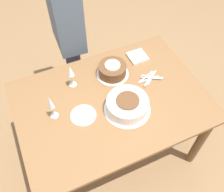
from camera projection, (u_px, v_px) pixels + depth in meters
ground_plane at (112, 147)px, 2.46m from camera, size 12.00×12.00×0.00m
dining_table at (112, 109)px, 1.93m from camera, size 1.40×0.99×0.78m
cake_center_white at (127, 105)px, 1.75m from camera, size 0.33×0.33×0.11m
cake_front_chocolate at (112, 70)px, 1.96m from camera, size 0.26×0.26×0.11m
wine_glass_near at (50, 103)px, 1.63m from camera, size 0.06×0.06×0.22m
wine_glass_far at (71, 72)px, 1.81m from camera, size 0.06×0.06×0.20m
dessert_plate_right at (83, 115)px, 1.75m from camera, size 0.18×0.18×0.01m
fork_pile at (150, 78)px, 1.96m from camera, size 0.20×0.13×0.02m
napkin_stack at (138, 57)px, 2.10m from camera, size 0.15×0.15×0.02m
person_cutting at (67, 25)px, 2.11m from camera, size 0.24×0.41×1.58m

